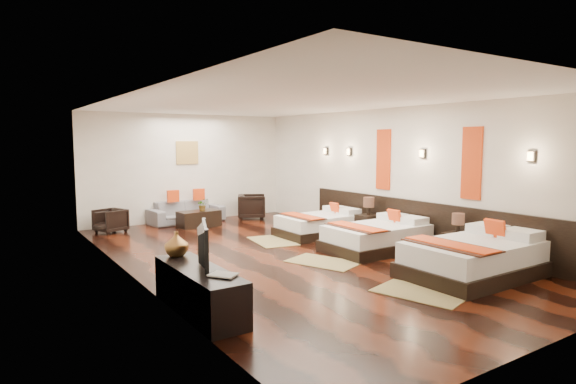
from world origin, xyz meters
TOP-DOWN VIEW (x-y plane):
  - floor at (0.00, 0.00)m, footprint 5.50×9.50m
  - ceiling at (0.00, 0.00)m, footprint 5.50×9.50m
  - back_wall at (0.00, 4.75)m, footprint 5.50×0.01m
  - left_wall at (-2.75, 0.00)m, footprint 0.01×9.50m
  - right_wall at (2.75, 0.00)m, footprint 0.01×9.50m
  - headboard_panel at (2.71, -0.80)m, footprint 0.08×6.60m
  - bed_near at (1.70, -2.76)m, footprint 2.23×1.40m
  - bed_mid at (1.70, -0.63)m, footprint 2.00×1.26m
  - bed_far at (1.69, 1.17)m, footprint 1.85×1.16m
  - nightstand_a at (2.44, -1.87)m, footprint 0.41×0.41m
  - nightstand_b at (2.45, 0.43)m, footprint 0.44×0.44m
  - jute_mat_near at (0.32, -2.88)m, footprint 1.05×1.36m
  - jute_mat_mid at (0.26, -0.79)m, footprint 1.14×1.39m
  - jute_mat_far at (0.44, 1.19)m, footprint 0.94×1.31m
  - tv_console at (-2.50, -1.87)m, footprint 0.50×1.80m
  - tv at (-2.45, -1.73)m, footprint 0.45×0.89m
  - book at (-2.50, -2.42)m, footprint 0.36×0.38m
  - figurine at (-2.50, -1.13)m, footprint 0.41×0.41m
  - sofa at (-0.17, 4.45)m, footprint 1.98×0.93m
  - armchair_left at (-2.16, 4.07)m, footprint 0.77×0.76m
  - armchair_right at (1.53, 4.02)m, footprint 0.99×0.98m
  - coffee_table at (-0.17, 3.64)m, footprint 1.04×0.58m
  - table_plant at (-0.09, 3.58)m, footprint 0.27×0.24m
  - orange_panel_a at (2.73, -1.90)m, footprint 0.04×0.40m
  - orange_panel_b at (2.73, 0.30)m, footprint 0.04×0.40m
  - sconce_near at (2.70, -3.00)m, footprint 0.07×0.12m
  - sconce_mid at (2.70, -0.80)m, footprint 0.07×0.12m
  - sconce_far at (2.70, 1.40)m, footprint 0.07×0.12m
  - sconce_lounge at (2.70, 2.30)m, footprint 0.07×0.12m
  - gold_artwork at (0.00, 4.73)m, footprint 0.60×0.04m

SIDE VIEW (x-z plane):
  - floor at x=0.00m, z-range -0.01..0.01m
  - jute_mat_near at x=0.32m, z-range 0.00..0.01m
  - jute_mat_mid at x=0.26m, z-range 0.00..0.01m
  - jute_mat_far at x=0.44m, z-range 0.00..0.01m
  - coffee_table at x=-0.17m, z-range 0.00..0.40m
  - bed_far at x=1.69m, z-range -0.11..0.60m
  - bed_mid at x=1.70m, z-range -0.12..0.64m
  - tv_console at x=-2.50m, z-range 0.00..0.55m
  - armchair_left at x=-2.16m, z-range 0.00..0.55m
  - sofa at x=-0.17m, z-range 0.00..0.56m
  - nightstand_a at x=2.44m, z-range -0.12..0.69m
  - bed_near at x=1.70m, z-range -0.13..0.72m
  - nightstand_b at x=2.45m, z-range -0.13..0.75m
  - armchair_right at x=1.53m, z-range 0.00..0.67m
  - headboard_panel at x=2.71m, z-range 0.00..0.90m
  - table_plant at x=-0.09m, z-range 0.40..0.70m
  - book at x=-2.50m, z-range 0.55..0.58m
  - figurine at x=-2.50m, z-range 0.55..0.89m
  - tv at x=-2.45m, z-range 0.55..1.07m
  - back_wall at x=0.00m, z-range 0.00..2.80m
  - left_wall at x=-2.75m, z-range 0.00..2.80m
  - right_wall at x=2.75m, z-range 0.00..2.80m
  - orange_panel_a at x=2.73m, z-range 1.05..2.35m
  - orange_panel_b at x=2.73m, z-range 1.05..2.35m
  - gold_artwork at x=0.00m, z-range 1.50..2.10m
  - sconce_near at x=2.70m, z-range 1.76..1.94m
  - sconce_mid at x=2.70m, z-range 1.76..1.94m
  - sconce_far at x=2.70m, z-range 1.76..1.94m
  - sconce_lounge at x=2.70m, z-range 1.76..1.94m
  - ceiling at x=0.00m, z-range 2.79..2.80m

